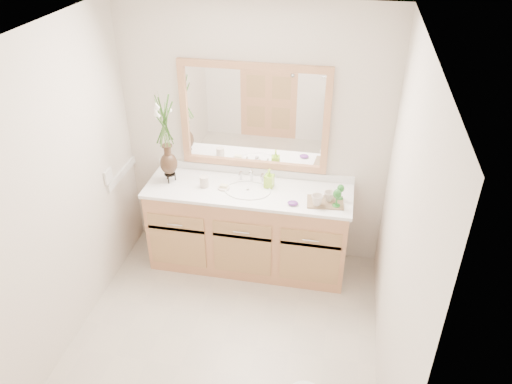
% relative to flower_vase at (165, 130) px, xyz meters
% --- Properties ---
extents(floor, '(2.60, 2.60, 0.00)m').
position_rel_flower_vase_xyz_m(floor, '(0.73, -1.03, -1.34)').
color(floor, '#BCB2A0').
rests_on(floor, ground).
extents(ceiling, '(2.40, 2.60, 0.02)m').
position_rel_flower_vase_xyz_m(ceiling, '(0.73, -1.03, 1.06)').
color(ceiling, white).
rests_on(ceiling, wall_back).
extents(wall_back, '(2.40, 0.02, 2.40)m').
position_rel_flower_vase_xyz_m(wall_back, '(0.73, 0.27, -0.14)').
color(wall_back, beige).
rests_on(wall_back, floor).
extents(wall_front, '(2.40, 0.02, 2.40)m').
position_rel_flower_vase_xyz_m(wall_front, '(0.73, -2.33, -0.14)').
color(wall_front, beige).
rests_on(wall_front, floor).
extents(wall_left, '(0.02, 2.60, 2.40)m').
position_rel_flower_vase_xyz_m(wall_left, '(-0.47, -1.03, -0.14)').
color(wall_left, beige).
rests_on(wall_left, floor).
extents(wall_right, '(0.02, 2.60, 2.40)m').
position_rel_flower_vase_xyz_m(wall_right, '(1.93, -1.03, -0.14)').
color(wall_right, beige).
rests_on(wall_right, floor).
extents(vanity, '(1.80, 0.55, 0.80)m').
position_rel_flower_vase_xyz_m(vanity, '(0.73, -0.01, -0.94)').
color(vanity, tan).
rests_on(vanity, floor).
extents(counter, '(1.84, 0.57, 0.03)m').
position_rel_flower_vase_xyz_m(counter, '(0.73, -0.01, -0.52)').
color(counter, white).
rests_on(counter, vanity).
extents(sink, '(0.38, 0.34, 0.23)m').
position_rel_flower_vase_xyz_m(sink, '(0.73, -0.03, -0.56)').
color(sink, white).
rests_on(sink, counter).
extents(mirror, '(1.32, 0.04, 0.97)m').
position_rel_flower_vase_xyz_m(mirror, '(0.73, 0.25, 0.07)').
color(mirror, white).
rests_on(mirror, wall_back).
extents(switch_plate, '(0.02, 0.12, 0.12)m').
position_rel_flower_vase_xyz_m(switch_plate, '(-0.46, -0.26, -0.36)').
color(switch_plate, white).
rests_on(switch_plate, wall_left).
extents(flower_vase, '(0.18, 0.18, 0.75)m').
position_rel_flower_vase_xyz_m(flower_vase, '(0.00, 0.00, 0.00)').
color(flower_vase, black).
rests_on(flower_vase, counter).
extents(tumbler, '(0.08, 0.08, 0.10)m').
position_rel_flower_vase_xyz_m(tumbler, '(0.33, -0.04, -0.46)').
color(tumbler, beige).
rests_on(tumbler, counter).
extents(soap_dish, '(0.11, 0.11, 0.03)m').
position_rel_flower_vase_xyz_m(soap_dish, '(0.51, -0.04, -0.50)').
color(soap_dish, beige).
rests_on(soap_dish, counter).
extents(soap_bottle, '(0.08, 0.08, 0.16)m').
position_rel_flower_vase_xyz_m(soap_bottle, '(0.90, 0.07, -0.43)').
color(soap_bottle, '#99D632').
rests_on(soap_bottle, counter).
extents(purple_dish, '(0.11, 0.10, 0.03)m').
position_rel_flower_vase_xyz_m(purple_dish, '(1.15, -0.18, -0.49)').
color(purple_dish, '#5D297B').
rests_on(purple_dish, counter).
extents(tray, '(0.32, 0.23, 0.02)m').
position_rel_flower_vase_xyz_m(tray, '(1.41, -0.11, -0.50)').
color(tray, brown).
rests_on(tray, counter).
extents(mug_left, '(0.13, 0.12, 0.10)m').
position_rel_flower_vase_xyz_m(mug_left, '(1.35, -0.17, -0.44)').
color(mug_left, beige).
rests_on(mug_left, tray).
extents(mug_right, '(0.12, 0.11, 0.09)m').
position_rel_flower_vase_xyz_m(mug_right, '(1.44, -0.08, -0.45)').
color(mug_right, beige).
rests_on(mug_right, tray).
extents(goblet_front, '(0.07, 0.07, 0.16)m').
position_rel_flower_vase_xyz_m(goblet_front, '(1.50, -0.15, -0.39)').
color(goblet_front, '#257026').
rests_on(goblet_front, tray).
extents(goblet_back, '(0.06, 0.06, 0.14)m').
position_rel_flower_vase_xyz_m(goblet_back, '(1.53, -0.03, -0.40)').
color(goblet_back, '#257026').
rests_on(goblet_back, tray).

